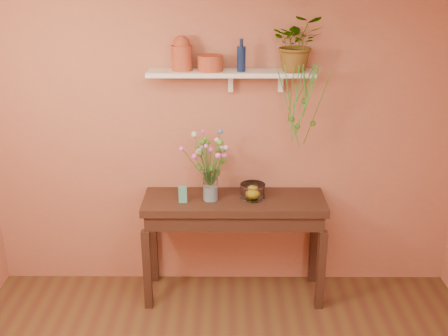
% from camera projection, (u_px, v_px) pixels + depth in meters
% --- Properties ---
extents(room, '(4.04, 4.04, 2.70)m').
position_uv_depth(room, '(222.00, 261.00, 2.66)').
color(room, '#543A1D').
rests_on(room, ground).
extents(sideboard, '(1.49, 0.48, 0.91)m').
position_uv_depth(sideboard, '(234.00, 213.00, 4.49)').
color(sideboard, '#3E2319').
rests_on(sideboard, ground).
extents(wall_shelf, '(1.30, 0.24, 0.19)m').
position_uv_depth(wall_shelf, '(232.00, 73.00, 4.21)').
color(wall_shelf, white).
rests_on(wall_shelf, room).
extents(terracotta_jug, '(0.21, 0.21, 0.27)m').
position_uv_depth(terracotta_jug, '(182.00, 54.00, 4.17)').
color(terracotta_jug, '#AB3A24').
rests_on(terracotta_jug, wall_shelf).
extents(terracotta_pot, '(0.20, 0.20, 0.12)m').
position_uv_depth(terracotta_pot, '(210.00, 63.00, 4.18)').
color(terracotta_pot, '#AB3A24').
rests_on(terracotta_pot, wall_shelf).
extents(blue_bottle, '(0.09, 0.09, 0.25)m').
position_uv_depth(blue_bottle, '(241.00, 58.00, 4.14)').
color(blue_bottle, '#0E1D41').
rests_on(blue_bottle, wall_shelf).
extents(spider_plant, '(0.39, 0.34, 0.43)m').
position_uv_depth(spider_plant, '(297.00, 43.00, 4.11)').
color(spider_plant, '#356918').
rests_on(spider_plant, wall_shelf).
extents(plant_fronds, '(0.39, 0.31, 0.67)m').
position_uv_depth(plant_fronds, '(302.00, 108.00, 4.14)').
color(plant_fronds, '#356918').
rests_on(plant_fronds, wall_shelf).
extents(glass_vase, '(0.12, 0.12, 0.25)m').
position_uv_depth(glass_vase, '(210.00, 187.00, 4.39)').
color(glass_vase, white).
rests_on(glass_vase, sideboard).
extents(bouquet, '(0.38, 0.37, 0.45)m').
position_uv_depth(bouquet, '(210.00, 153.00, 4.28)').
color(bouquet, '#386B28').
rests_on(bouquet, glass_vase).
extents(glass_bowl, '(0.20, 0.20, 0.12)m').
position_uv_depth(glass_bowl, '(253.00, 192.00, 4.44)').
color(glass_bowl, white).
rests_on(glass_bowl, sideboard).
extents(lemon, '(0.08, 0.08, 0.08)m').
position_uv_depth(lemon, '(253.00, 193.00, 4.43)').
color(lemon, gold).
rests_on(lemon, glass_bowl).
extents(carton, '(0.07, 0.05, 0.13)m').
position_uv_depth(carton, '(183.00, 194.00, 4.36)').
color(carton, teal).
rests_on(carton, sideboard).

